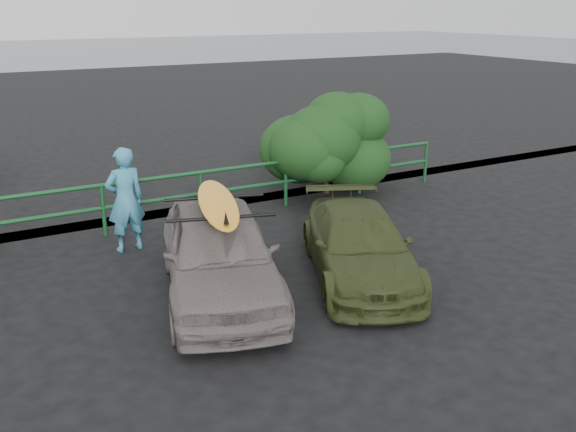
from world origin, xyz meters
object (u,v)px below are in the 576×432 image
object	(u,v)px
man	(125,200)
sedan	(219,253)
guardrail	(154,202)
olive_vehicle	(359,245)
surfboard	(218,203)

from	to	relation	value
man	sedan	bearing A→B (deg)	99.98
guardrail	olive_vehicle	bearing A→B (deg)	-62.40
guardrail	sedan	distance (m)	3.60
sedan	surfboard	bearing A→B (deg)	-162.63
guardrail	surfboard	bearing A→B (deg)	-92.40
man	surfboard	size ratio (longest dim) A/B	0.73
olive_vehicle	man	xyz separation A→B (m)	(-2.93, 3.07, 0.40)
guardrail	surfboard	world-z (taller)	surfboard
guardrail	surfboard	xyz separation A→B (m)	(-0.15, -3.59, 0.97)
sedan	man	distance (m)	2.72
man	olive_vehicle	bearing A→B (deg)	129.41
olive_vehicle	surfboard	xyz separation A→B (m)	(-2.26, 0.44, 0.94)
man	surfboard	bearing A→B (deg)	99.98
man	surfboard	distance (m)	2.76
sedan	surfboard	size ratio (longest dim) A/B	1.57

